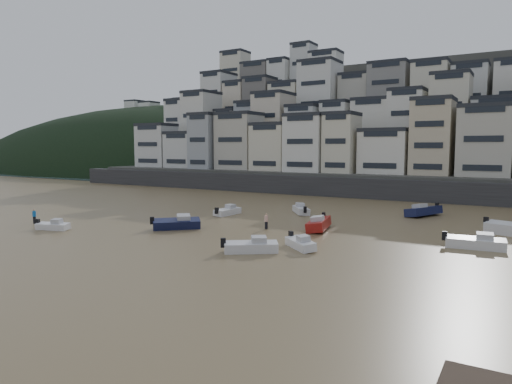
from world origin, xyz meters
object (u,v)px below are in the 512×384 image
Objects in this scene: boat_j at (53,225)px; boat_f at (228,210)px; person_blue at (34,216)px; boat_c at (177,222)px; boat_h at (301,208)px; boat_b at (300,242)px; boat_i at (424,210)px; boat_a at (251,245)px; person_pink at (266,221)px; boat_e at (319,222)px; boat_d at (475,241)px.

boat_f is at bearing 43.90° from boat_j.
person_blue is (-15.77, -17.28, 0.21)m from boat_f.
boat_h is (6.80, 17.61, -0.06)m from boat_c.
boat_f is at bearing -177.87° from boat_b.
boat_c is 1.15× the size of boat_f.
boat_j is at bearing 168.34° from boat_c.
boat_a is at bearing 6.97° from boat_i.
person_pink is at bearing 23.16° from person_blue.
boat_f is 0.95× the size of boat_h.
boat_b is 27.70m from boat_j.
boat_j is 5.73m from person_blue.
boat_j is (-11.36, -7.24, -0.21)m from boat_c.
boat_c is 1.38× the size of boat_j.
boat_f is 23.39m from person_blue.
boat_e is 3.52× the size of person_blue.
boat_e is at bearing 23.64° from person_blue.
boat_e is at bearing 51.14° from boat_a.
boat_d reaches higher than boat_j.
boat_h is at bearing 155.31° from boat_b.
boat_e is (13.61, 7.61, 0.07)m from boat_c.
boat_f is 0.77× the size of boat_i.
boat_b is 0.70× the size of boat_i.
boat_a is 13.87m from boat_c.
boat_a is at bearing -12.93° from boat_j.
boat_i is at bearing -104.58° from boat_h.
boat_i reaches higher than boat_d.
boat_a is 19.98m from boat_d.
boat_d is 0.85× the size of boat_i.
boat_a is 30.35m from boat_i.
boat_c is 0.88× the size of boat_i.
person_blue is at bearing -156.84° from person_pink.
boat_c is at bearing -146.09° from boat_b.
boat_i is (22.62, 12.20, 0.20)m from boat_f.
boat_f is 2.79× the size of person_pink.
boat_c is at bearing -174.59° from boat_d.
boat_j is 2.32× the size of person_pink.
boat_e is (-15.61, 1.53, 0.10)m from boat_d.
boat_e is 0.97× the size of boat_i.
boat_i is (5.71, 25.56, 0.26)m from boat_b.
boat_h is 30.77m from boat_j.
boat_a is 4.62m from boat_b.
boat_b is 15.56m from boat_d.
boat_d is 1.33× the size of boat_j.
boat_e reaches higher than boat_a.
boat_c is 18.87m from boat_h.
boat_c is at bearing 15.04° from boat_j.
boat_c is at bearing 122.11° from boat_a.
boat_b is at bearing 11.05° from boat_i.
boat_d is 20.80m from person_pink.
boat_j is (-40.58, -13.32, -0.18)m from boat_d.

